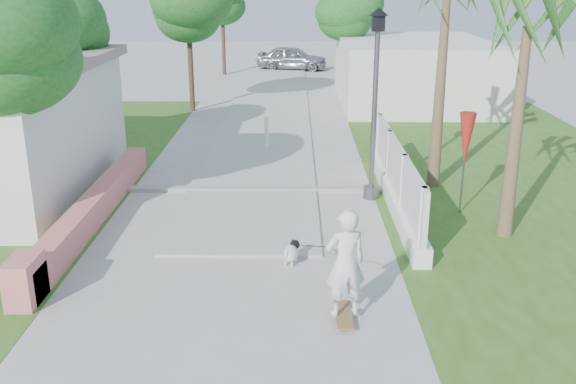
{
  "coord_description": "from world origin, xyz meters",
  "views": [
    {
      "loc": [
        1.07,
        -9.13,
        5.08
      ],
      "look_at": [
        0.94,
        2.68,
        1.1
      ],
      "focal_mm": 40.0,
      "sensor_mm": 36.0,
      "label": 1
    }
  ],
  "objects_px": {
    "skateboarder": "(317,250)",
    "parked_car": "(292,58)",
    "patio_umbrella": "(466,140)",
    "bollard": "(267,131)",
    "street_lamp": "(375,98)",
    "dog": "(291,252)"
  },
  "relations": [
    {
      "from": "street_lamp",
      "to": "parked_car",
      "type": "bearing_deg",
      "value": 95.14
    },
    {
      "from": "patio_umbrella",
      "to": "skateboarder",
      "type": "relative_size",
      "value": 0.85
    },
    {
      "from": "bollard",
      "to": "parked_car",
      "type": "height_order",
      "value": "parked_car"
    },
    {
      "from": "street_lamp",
      "to": "dog",
      "type": "distance_m",
      "value": 4.72
    },
    {
      "from": "bollard",
      "to": "dog",
      "type": "height_order",
      "value": "bollard"
    },
    {
      "from": "patio_umbrella",
      "to": "parked_car",
      "type": "bearing_deg",
      "value": 99.5
    },
    {
      "from": "street_lamp",
      "to": "patio_umbrella",
      "type": "xyz_separation_m",
      "value": [
        1.9,
        -1.0,
        -0.74
      ]
    },
    {
      "from": "bollard",
      "to": "skateboarder",
      "type": "xyz_separation_m",
      "value": [
        1.25,
        -9.47,
        0.23
      ]
    },
    {
      "from": "bollard",
      "to": "street_lamp",
      "type": "bearing_deg",
      "value": -59.04
    },
    {
      "from": "bollard",
      "to": "patio_umbrella",
      "type": "xyz_separation_m",
      "value": [
        4.6,
        -5.5,
        1.1
      ]
    },
    {
      "from": "street_lamp",
      "to": "bollard",
      "type": "distance_m",
      "value": 5.56
    },
    {
      "from": "street_lamp",
      "to": "parked_car",
      "type": "height_order",
      "value": "street_lamp"
    },
    {
      "from": "skateboarder",
      "to": "dog",
      "type": "height_order",
      "value": "skateboarder"
    },
    {
      "from": "bollard",
      "to": "parked_car",
      "type": "xyz_separation_m",
      "value": [
        0.69,
        17.85,
        0.08
      ]
    },
    {
      "from": "bollard",
      "to": "parked_car",
      "type": "bearing_deg",
      "value": 87.79
    },
    {
      "from": "parked_car",
      "to": "skateboarder",
      "type": "bearing_deg",
      "value": -169.01
    },
    {
      "from": "patio_umbrella",
      "to": "skateboarder",
      "type": "bearing_deg",
      "value": -130.21
    },
    {
      "from": "patio_umbrella",
      "to": "skateboarder",
      "type": "distance_m",
      "value": 5.27
    },
    {
      "from": "parked_car",
      "to": "bollard",
      "type": "bearing_deg",
      "value": -172.39
    },
    {
      "from": "street_lamp",
      "to": "dog",
      "type": "height_order",
      "value": "street_lamp"
    },
    {
      "from": "street_lamp",
      "to": "bollard",
      "type": "relative_size",
      "value": 4.07
    },
    {
      "from": "skateboarder",
      "to": "parked_car",
      "type": "distance_m",
      "value": 27.32
    }
  ]
}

